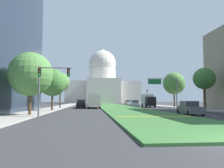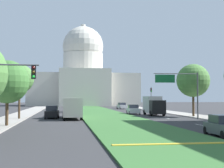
% 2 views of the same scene
% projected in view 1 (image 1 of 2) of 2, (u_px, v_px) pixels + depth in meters
% --- Properties ---
extents(ground_plane, '(260.00, 260.00, 0.00)m').
position_uv_depth(ground_plane, '(112.00, 106.00, 65.68)').
color(ground_plane, '#333335').
extents(grass_median, '(8.45, 103.28, 0.14)m').
position_uv_depth(grass_median, '(114.00, 106.00, 59.98)').
color(grass_median, '#386B33').
rests_on(grass_median, ground_plane).
extents(median_curb_nose, '(7.61, 0.50, 0.04)m').
position_uv_depth(median_curb_nose, '(155.00, 117.00, 21.48)').
color(median_curb_nose, gold).
rests_on(median_curb_nose, grass_median).
extents(lane_dashes_right, '(0.16, 44.57, 0.01)m').
position_uv_depth(lane_dashes_right, '(158.00, 108.00, 47.06)').
color(lane_dashes_right, silver).
rests_on(lane_dashes_right, ground_plane).
extents(sidewalk_left, '(4.00, 103.28, 0.15)m').
position_uv_depth(sidewalk_left, '(59.00, 107.00, 52.97)').
color(sidewalk_left, '#9E9991').
rests_on(sidewalk_left, ground_plane).
extents(sidewalk_right, '(4.00, 103.28, 0.15)m').
position_uv_depth(sidewalk_right, '(171.00, 107.00, 55.60)').
color(sidewalk_right, '#9E9991').
rests_on(sidewalk_right, ground_plane).
extents(capitol_building, '(39.47, 26.77, 30.64)m').
position_uv_depth(capitol_building, '(102.00, 84.00, 122.70)').
color(capitol_building, beige).
rests_on(capitol_building, ground_plane).
extents(traffic_light_near_left, '(3.34, 0.35, 5.20)m').
position_uv_depth(traffic_light_near_left, '(48.00, 80.00, 21.95)').
color(traffic_light_near_left, '#515456').
rests_on(traffic_light_near_left, ground_plane).
extents(traffic_light_far_right, '(0.28, 0.35, 5.20)m').
position_uv_depth(traffic_light_far_right, '(147.00, 95.00, 69.31)').
color(traffic_light_far_right, '#515456').
rests_on(traffic_light_far_right, ground_plane).
extents(overhead_guide_sign, '(6.38, 0.20, 6.50)m').
position_uv_depth(overhead_guide_sign, '(165.00, 86.00, 45.69)').
color(overhead_guide_sign, '#515456').
rests_on(overhead_guide_sign, ground_plane).
extents(street_tree_left_near, '(4.94, 4.94, 7.17)m').
position_uv_depth(street_tree_left_near, '(31.00, 74.00, 24.61)').
color(street_tree_left_near, '#4C3823').
rests_on(street_tree_left_near, ground_plane).
extents(street_tree_left_mid, '(4.46, 4.46, 6.87)m').
position_uv_depth(street_tree_left_mid, '(53.00, 83.00, 35.51)').
color(street_tree_left_mid, '#4C3823').
rests_on(street_tree_left_mid, ground_plane).
extents(street_tree_right_mid, '(3.70, 3.70, 7.31)m').
position_uv_depth(street_tree_right_mid, '(204.00, 79.00, 37.43)').
color(street_tree_right_mid, '#4C3823').
rests_on(street_tree_right_mid, ground_plane).
extents(street_tree_left_far, '(3.93, 3.93, 7.55)m').
position_uv_depth(street_tree_left_far, '(60.00, 82.00, 46.35)').
color(street_tree_left_far, '#4C3823').
rests_on(street_tree_left_far, ground_plane).
extents(street_tree_right_far, '(5.10, 5.10, 8.18)m').
position_uv_depth(street_tree_right_far, '(174.00, 83.00, 50.71)').
color(street_tree_right_far, '#4C3823').
rests_on(street_tree_right_far, ground_plane).
extents(sedan_lead_stopped, '(2.05, 4.27, 1.67)m').
position_uv_depth(sedan_lead_stopped, '(190.00, 108.00, 26.32)').
color(sedan_lead_stopped, '#4C5156').
rests_on(sedan_lead_stopped, ground_plane).
extents(sedan_midblock, '(2.00, 4.19, 1.85)m').
position_uv_depth(sedan_midblock, '(81.00, 104.00, 48.44)').
color(sedan_midblock, black).
rests_on(sedan_midblock, ground_plane).
extents(sedan_distant, '(2.18, 4.25, 1.71)m').
position_uv_depth(sedan_distant, '(135.00, 104.00, 59.78)').
color(sedan_distant, silver).
rests_on(sedan_distant, ground_plane).
extents(sedan_far_horizon, '(2.06, 4.56, 1.70)m').
position_uv_depth(sedan_far_horizon, '(92.00, 103.00, 68.62)').
color(sedan_far_horizon, black).
rests_on(sedan_far_horizon, ground_plane).
extents(sedan_very_far, '(2.13, 4.78, 1.65)m').
position_uv_depth(sedan_very_far, '(128.00, 102.00, 85.44)').
color(sedan_very_far, silver).
rests_on(sedan_very_far, ground_plane).
extents(box_truck_delivery, '(2.40, 6.40, 3.20)m').
position_uv_depth(box_truck_delivery, '(148.00, 100.00, 55.70)').
color(box_truck_delivery, black).
rests_on(box_truck_delivery, ground_plane).
extents(city_bus, '(2.62, 11.00, 2.95)m').
position_uv_depth(city_bus, '(94.00, 100.00, 48.30)').
color(city_bus, beige).
rests_on(city_bus, ground_plane).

